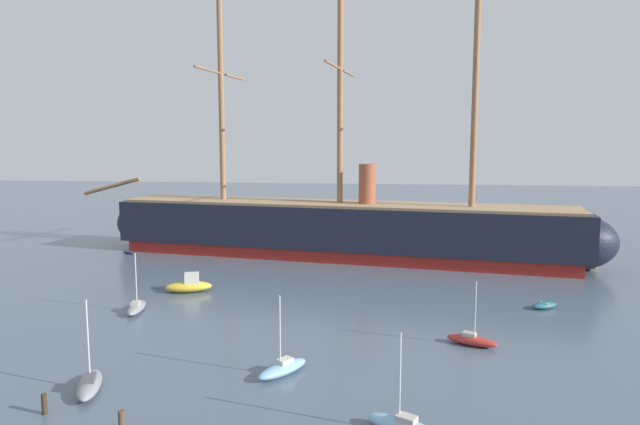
{
  "coord_description": "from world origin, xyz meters",
  "views": [
    {
      "loc": [
        7.99,
        -19.16,
        15.62
      ],
      "look_at": [
        -0.08,
        38.69,
        8.39
      ],
      "focal_mm": 31.14,
      "sensor_mm": 36.0,
      "label": 1
    }
  ],
  "objects": [
    {
      "name": "motorboat_alongside_bow",
      "position": [
        -13.71,
        35.79,
        0.71
      ],
      "size": [
        5.21,
        3.46,
        2.03
      ],
      "color": "gold",
      "rests_on": "ground"
    },
    {
      "name": "mooring_piling_right_pair",
      "position": [
        -12.1,
        8.89,
        0.62
      ],
      "size": [
        0.32,
        0.32,
        1.24
      ],
      "primitive_type": "cylinder",
      "color": "#382B1E",
      "rests_on": "ground"
    },
    {
      "name": "mooring_piling_nearest",
      "position": [
        -6.38,
        7.1,
        0.75
      ],
      "size": [
        0.35,
        0.35,
        1.5
      ],
      "primitive_type": "cylinder",
      "color": "#4C3D2D",
      "rests_on": "ground"
    },
    {
      "name": "sailboat_mid_left",
      "position": [
        -15.95,
        28.26,
        0.47
      ],
      "size": [
        2.02,
        4.42,
        5.55
      ],
      "color": "gray",
      "rests_on": "ground"
    },
    {
      "name": "sailboat_foreground_left",
      "position": [
        -11.13,
        12.03,
        0.5
      ],
      "size": [
        2.93,
        4.73,
        5.92
      ],
      "color": "gray",
      "rests_on": "ground"
    },
    {
      "name": "sailboat_mid_right",
      "position": [
        13.97,
        23.77,
        0.43
      ],
      "size": [
        4.09,
        2.58,
        5.13
      ],
      "color": "#B22D28",
      "rests_on": "ground"
    },
    {
      "name": "motorboat_far_right",
      "position": [
        31.51,
        53.68,
        0.65
      ],
      "size": [
        3.51,
        4.79,
        1.86
      ],
      "color": "gold",
      "rests_on": "ground"
    },
    {
      "name": "dinghy_alongside_stern",
      "position": [
        22.11,
        34.68,
        0.32
      ],
      "size": [
        2.94,
        2.42,
        0.64
      ],
      "color": "#236670",
      "rests_on": "ground"
    },
    {
      "name": "sailboat_foreground_right",
      "position": [
        8.52,
        9.56,
        0.47
      ],
      "size": [
        4.44,
        3.06,
        5.61
      ],
      "color": "#7FB2D6",
      "rests_on": "ground"
    },
    {
      "name": "tall_ship",
      "position": [
        0.19,
        56.28,
        4.01
      ],
      "size": [
        76.34,
        20.02,
        36.82
      ],
      "color": "maroon",
      "rests_on": "ground"
    },
    {
      "name": "dinghy_distant_centre",
      "position": [
        -0.02,
        64.84,
        0.23
      ],
      "size": [
        2.01,
        1.92,
        0.46
      ],
      "color": "silver",
      "rests_on": "ground"
    },
    {
      "name": "dinghy_far_left",
      "position": [
        -29.93,
        54.31,
        0.23
      ],
      "size": [
        2.08,
        1.38,
        0.45
      ],
      "color": "#1E284C",
      "rests_on": "ground"
    },
    {
      "name": "sailboat_near_centre",
      "position": [
        0.48,
        16.27,
        0.47
      ],
      "size": [
        3.48,
        4.27,
        5.59
      ],
      "color": "#7FB2D6",
      "rests_on": "ground"
    }
  ]
}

